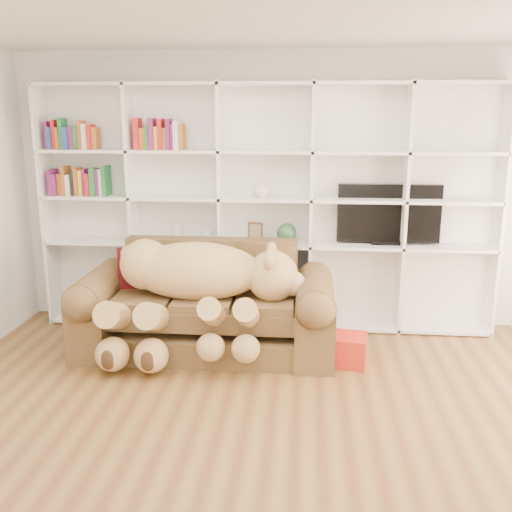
# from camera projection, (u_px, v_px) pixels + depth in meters

# --- Properties ---
(floor) EXTENTS (5.00, 5.00, 0.00)m
(floor) POSITION_uv_depth(u_px,v_px,m) (239.00, 454.00, 3.62)
(floor) COLOR brown
(floor) RESTS_ON ground
(wall_back) EXTENTS (5.00, 0.02, 2.70)m
(wall_back) POSITION_uv_depth(u_px,v_px,m) (267.00, 191.00, 5.70)
(wall_back) COLOR white
(wall_back) RESTS_ON floor
(bookshelf) EXTENTS (4.43, 0.35, 2.40)m
(bookshelf) POSITION_uv_depth(u_px,v_px,m) (242.00, 197.00, 5.60)
(bookshelf) COLOR white
(bookshelf) RESTS_ON floor
(sofa) EXTENTS (2.28, 0.98, 0.96)m
(sofa) POSITION_uv_depth(u_px,v_px,m) (207.00, 311.00, 5.17)
(sofa) COLOR brown
(sofa) RESTS_ON floor
(teddy_bear) EXTENTS (1.72, 0.94, 1.00)m
(teddy_bear) POSITION_uv_depth(u_px,v_px,m) (195.00, 284.00, 4.92)
(teddy_bear) COLOR tan
(teddy_bear) RESTS_ON sofa
(throw_pillow) EXTENTS (0.46, 0.32, 0.44)m
(throw_pillow) POSITION_uv_depth(u_px,v_px,m) (141.00, 269.00, 5.30)
(throw_pillow) COLOR #530E0E
(throw_pillow) RESTS_ON sofa
(gift_box) EXTENTS (0.37, 0.35, 0.26)m
(gift_box) POSITION_uv_depth(u_px,v_px,m) (347.00, 349.00, 4.90)
(gift_box) COLOR red
(gift_box) RESTS_ON floor
(tv) EXTENTS (0.99, 0.18, 0.58)m
(tv) POSITION_uv_depth(u_px,v_px,m) (389.00, 215.00, 5.51)
(tv) COLOR black
(tv) RESTS_ON bookshelf
(picture_frame) EXTENTS (0.15, 0.07, 0.19)m
(picture_frame) POSITION_uv_depth(u_px,v_px,m) (255.00, 232.00, 5.62)
(picture_frame) COLOR brown
(picture_frame) RESTS_ON bookshelf
(green_vase) EXTENTS (0.19, 0.19, 0.19)m
(green_vase) POSITION_uv_depth(u_px,v_px,m) (287.00, 233.00, 5.59)
(green_vase) COLOR #2E5B34
(green_vase) RESTS_ON bookshelf
(figurine_tall) EXTENTS (0.09, 0.09, 0.18)m
(figurine_tall) POSITION_uv_depth(u_px,v_px,m) (177.00, 232.00, 5.69)
(figurine_tall) COLOR silver
(figurine_tall) RESTS_ON bookshelf
(figurine_short) EXTENTS (0.08, 0.08, 0.11)m
(figurine_short) POSITION_uv_depth(u_px,v_px,m) (175.00, 235.00, 5.70)
(figurine_short) COLOR silver
(figurine_short) RESTS_ON bookshelf
(snow_globe) EXTENTS (0.12, 0.12, 0.12)m
(snow_globe) POSITION_uv_depth(u_px,v_px,m) (207.00, 235.00, 5.67)
(snow_globe) COLOR white
(snow_globe) RESTS_ON bookshelf
(shelf_vase) EXTENTS (0.21, 0.21, 0.18)m
(shelf_vase) POSITION_uv_depth(u_px,v_px,m) (261.00, 188.00, 5.51)
(shelf_vase) COLOR silver
(shelf_vase) RESTS_ON bookshelf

